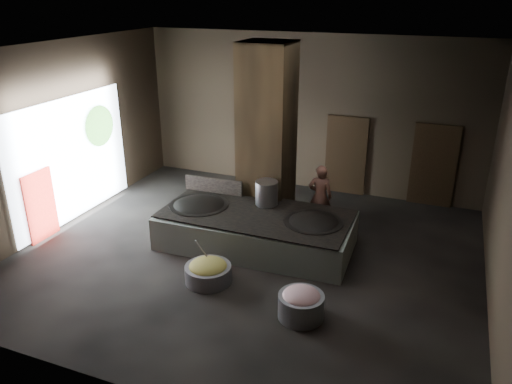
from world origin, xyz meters
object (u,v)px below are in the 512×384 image
at_px(wok_left, 199,208).
at_px(veg_basin, 208,273).
at_px(cook, 320,196).
at_px(wok_right, 313,225).
at_px(hearth_platform, 256,230).
at_px(meat_basin, 301,306).
at_px(stock_pot, 267,193).

xyz_separation_m(wok_left, veg_basin, (1.11, -1.76, -0.57)).
xyz_separation_m(wok_left, cook, (2.55, 1.59, 0.06)).
relative_size(wok_left, wok_right, 1.07).
bearing_deg(hearth_platform, meat_basin, -53.80).
relative_size(hearth_platform, wok_left, 3.17).
bearing_deg(wok_left, meat_basin, -34.45).
xyz_separation_m(veg_basin, meat_basin, (2.13, -0.46, 0.06)).
xyz_separation_m(hearth_platform, cook, (1.10, 1.54, 0.43)).
height_order(stock_pot, cook, cook).
bearing_deg(hearth_platform, cook, 52.43).
relative_size(cook, meat_basin, 1.92).
distance_m(wok_left, wok_right, 2.80).
bearing_deg(veg_basin, cook, 66.64).
bearing_deg(stock_pot, cook, 43.26).
distance_m(hearth_platform, veg_basin, 1.85).
height_order(cook, veg_basin, cook).
height_order(hearth_platform, wok_right, wok_right).
relative_size(hearth_platform, cook, 2.71).
bearing_deg(hearth_platform, wok_left, 180.00).
xyz_separation_m(cook, meat_basin, (0.68, -3.81, -0.58)).
bearing_deg(wok_right, meat_basin, -79.39).
xyz_separation_m(hearth_platform, wok_left, (-1.45, -0.05, 0.37)).
height_order(wok_left, veg_basin, wok_left).
xyz_separation_m(hearth_platform, wok_right, (1.35, 0.05, 0.37)).
bearing_deg(hearth_platform, veg_basin, -102.73).
xyz_separation_m(wok_left, meat_basin, (3.23, -2.22, -0.52)).
bearing_deg(stock_pot, wok_left, -158.20).
height_order(cook, meat_basin, cook).
distance_m(hearth_platform, wok_left, 1.50).
relative_size(wok_left, stock_pot, 2.42).
relative_size(hearth_platform, stock_pot, 7.67).
bearing_deg(stock_pot, wok_right, -21.04).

